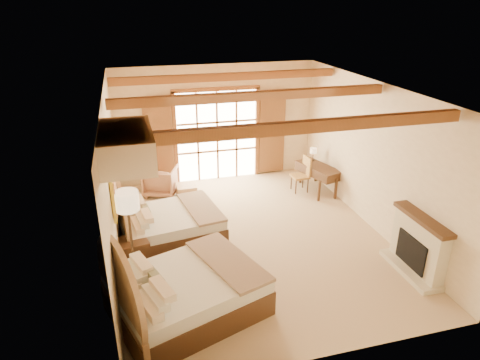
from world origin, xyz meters
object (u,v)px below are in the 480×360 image
object	(u,v)px
bed_near	(177,291)
armchair	(161,181)
bed_far	(163,223)
nightstand	(134,254)
desk	(318,177)

from	to	relation	value
bed_near	armchair	bearing A→B (deg)	68.51
bed_near	bed_far	distance (m)	2.39
bed_near	nightstand	size ratio (longest dim) A/B	4.56
bed_near	bed_far	xyz separation A→B (m)	(0.00, 2.39, -0.05)
bed_near	bed_far	size ratio (longest dim) A/B	1.24
armchair	bed_near	bearing A→B (deg)	109.61
bed_far	desk	distance (m)	4.51
bed_near	desk	distance (m)	5.78
bed_far	bed_near	bearing A→B (deg)	-98.68
desk	nightstand	bearing A→B (deg)	-170.32
bed_far	nightstand	size ratio (longest dim) A/B	3.69
nightstand	armchair	xyz separation A→B (m)	(0.82, 3.27, 0.07)
armchair	desk	xyz separation A→B (m)	(4.06, -0.86, -0.00)
armchair	desk	size ratio (longest dim) A/B	0.59
nightstand	armchair	size ratio (longest dim) A/B	0.74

